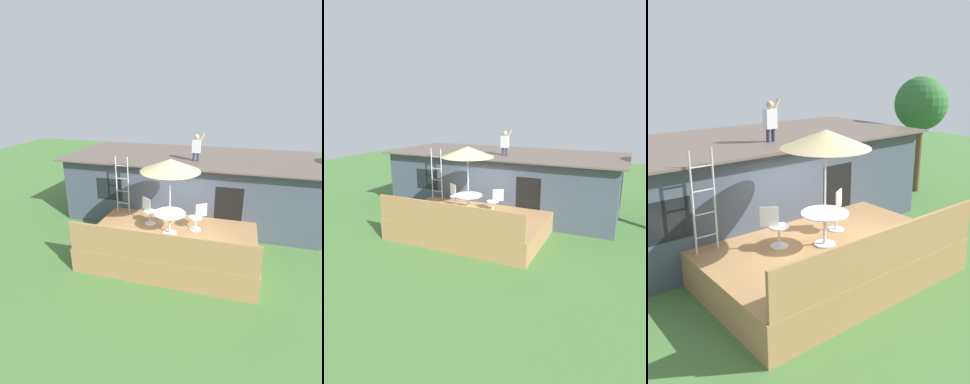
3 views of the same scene
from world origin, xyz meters
TOP-DOWN VIEW (x-y plane):
  - ground_plane at (0.00, 0.00)m, footprint 40.00×40.00m
  - house at (0.00, 3.60)m, footprint 10.50×4.50m
  - deck at (0.00, 0.00)m, footprint 5.50×3.52m
  - deck_railing at (0.00, -1.71)m, footprint 5.40×0.08m
  - patio_table at (-0.09, 0.01)m, footprint 1.04×1.04m
  - patio_umbrella at (-0.09, 0.01)m, footprint 1.90×1.90m
  - step_ladder at (-2.27, 1.29)m, footprint 0.52×0.04m
  - person_figure at (0.31, 2.67)m, footprint 0.47×0.20m
  - patio_chair_left at (-1.00, 0.58)m, footprint 0.57×0.45m
  - patio_chair_right at (0.75, 0.54)m, footprint 0.57×0.45m

SIDE VIEW (x-z plane):
  - ground_plane at x=0.00m, z-range 0.00..0.00m
  - deck at x=0.00m, z-range 0.00..0.80m
  - deck_railing at x=0.00m, z-range 0.80..1.70m
  - patio_chair_left at x=-1.00m, z-range 0.80..1.72m
  - patio_chair_right at x=0.75m, z-range 0.80..1.72m
  - house at x=0.00m, z-range 0.01..2.68m
  - patio_table at x=-0.09m, z-range 1.01..1.76m
  - step_ladder at x=-2.27m, z-range 0.80..3.00m
  - patio_umbrella at x=-0.09m, z-range 1.88..4.42m
  - person_figure at x=0.31m, z-range 2.73..3.84m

